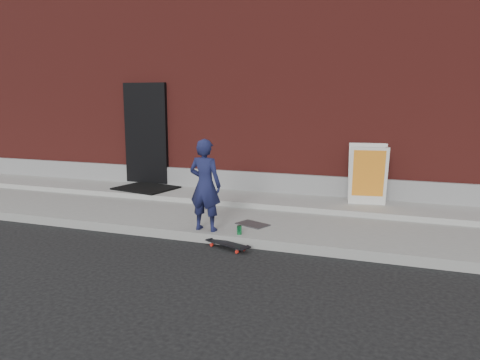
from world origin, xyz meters
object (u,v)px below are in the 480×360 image
at_px(skateboard, 228,244).
at_px(soda_can, 239,230).
at_px(pizza_sign, 367,174).
at_px(child, 205,185).

bearing_deg(skateboard, soda_can, 72.24).
height_order(skateboard, soda_can, soda_can).
bearing_deg(skateboard, pizza_sign, 56.45).
xyz_separation_m(child, soda_can, (0.58, -0.05, -0.65)).
distance_m(child, pizza_sign, 3.25).
xyz_separation_m(child, pizza_sign, (2.25, 2.34, -0.06)).
bearing_deg(soda_can, skateboard, -107.76).
distance_m(child, skateboard, 0.99).
distance_m(skateboard, soda_can, 0.32).
relative_size(skateboard, pizza_sign, 0.66).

